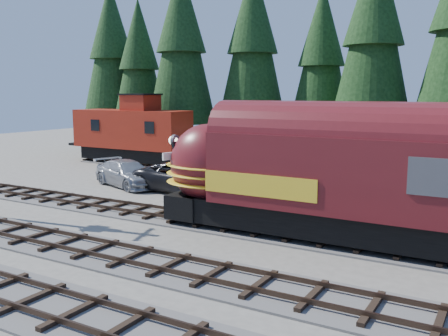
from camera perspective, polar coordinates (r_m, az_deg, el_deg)
The scene contains 7 objects.
ground at distance 18.81m, azimuth 3.47°, elevation -10.86°, with size 120.00×120.00×0.00m, color #6B665B.
track_spur at distance 38.82m, azimuth 2.29°, elevation -0.58°, with size 32.00×3.20×0.33m.
depot at distance 27.73m, azimuth 13.37°, elevation 1.55°, with size 12.80×7.00×5.30m.
locomotive at distance 21.25m, azimuth 11.63°, elevation -1.46°, with size 16.50×3.28×4.49m.
caboose at distance 44.81m, azimuth -10.47°, elevation 4.06°, with size 11.01×3.19×5.73m.
pickup_truck_a at distance 31.58m, azimuth -4.45°, elevation -1.08°, with size 3.17×6.88×1.91m, color black.
pickup_truck_b at distance 34.17m, azimuth -10.97°, elevation -0.63°, with size 2.42×5.96×1.73m, color #999BA0.
Camera 1 is at (7.95, -15.85, 6.27)m, focal length 40.00 mm.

